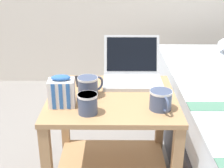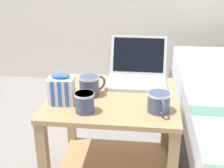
{
  "view_description": "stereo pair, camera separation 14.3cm",
  "coord_description": "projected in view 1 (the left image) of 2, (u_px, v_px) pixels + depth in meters",
  "views": [
    {
      "loc": [
        0.01,
        -1.36,
        1.18
      ],
      "look_at": [
        0.0,
        -0.04,
        0.64
      ],
      "focal_mm": 50.0,
      "sensor_mm": 36.0,
      "label": 1
    },
    {
      "loc": [
        0.15,
        -1.36,
        1.18
      ],
      "look_at": [
        0.0,
        -0.04,
        0.64
      ],
      "focal_mm": 50.0,
      "sensor_mm": 36.0,
      "label": 2
    }
  ],
  "objects": [
    {
      "name": "mug_front_right",
      "position": [
        88.0,
        85.0,
        1.48
      ],
      "size": [
        0.12,
        0.11,
        0.1
      ],
      "color": "#3F4C6B",
      "rests_on": "bedside_table"
    },
    {
      "name": "snack_bag",
      "position": [
        62.0,
        92.0,
        1.38
      ],
      "size": [
        0.12,
        0.09,
        0.15
      ],
      "color": "white",
      "rests_on": "bedside_table"
    },
    {
      "name": "laptop",
      "position": [
        132.0,
        73.0,
        1.67
      ],
      "size": [
        0.31,
        0.3,
        0.22
      ],
      "color": "#B7BABC",
      "rests_on": "bedside_table"
    },
    {
      "name": "mug_front_left",
      "position": [
        161.0,
        99.0,
        1.35
      ],
      "size": [
        0.1,
        0.14,
        0.09
      ],
      "color": "#3F4C6B",
      "rests_on": "bedside_table"
    },
    {
      "name": "mug_mid_center",
      "position": [
        87.0,
        102.0,
        1.32
      ],
      "size": [
        0.1,
        0.11,
        0.09
      ],
      "color": "#3F4C6B",
      "rests_on": "bedside_table"
    },
    {
      "name": "bedside_table",
      "position": [
        112.0,
        132.0,
        1.57
      ],
      "size": [
        0.61,
        0.56,
        0.56
      ],
      "color": "tan",
      "rests_on": "ground_plane"
    },
    {
      "name": "cell_phone",
      "position": [
        82.0,
        81.0,
        1.67
      ],
      "size": [
        0.1,
        0.15,
        0.01
      ],
      "color": "black",
      "rests_on": "bedside_table"
    }
  ]
}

